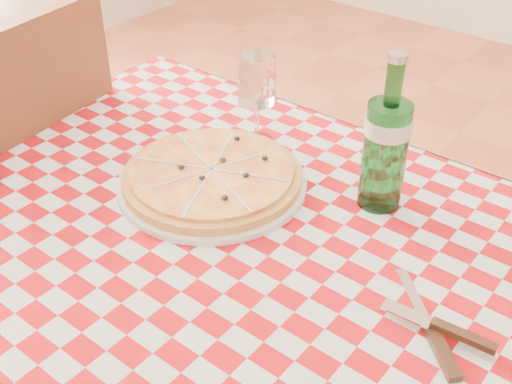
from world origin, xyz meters
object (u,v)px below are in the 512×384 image
pizza_plate (212,176)px  wine_glass (257,100)px  water_bottle (387,133)px  chair_far (17,188)px  dining_table (243,287)px

pizza_plate → wine_glass: bearing=101.4°
water_bottle → pizza_plate: bearing=-151.1°
chair_far → wine_glass: 0.64m
dining_table → wine_glass: wine_glass is taller
dining_table → wine_glass: (-0.18, 0.27, 0.19)m
dining_table → chair_far: size_ratio=1.21×
wine_glass → pizza_plate: bearing=-78.6°
dining_table → water_bottle: bearing=64.0°
pizza_plate → water_bottle: 0.32m
dining_table → water_bottle: (0.12, 0.24, 0.24)m
dining_table → wine_glass: size_ratio=6.43×
water_bottle → dining_table: bearing=-116.0°
chair_far → water_bottle: water_bottle is taller
pizza_plate → water_bottle: size_ratio=1.24×
pizza_plate → wine_glass: (-0.04, 0.18, 0.07)m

